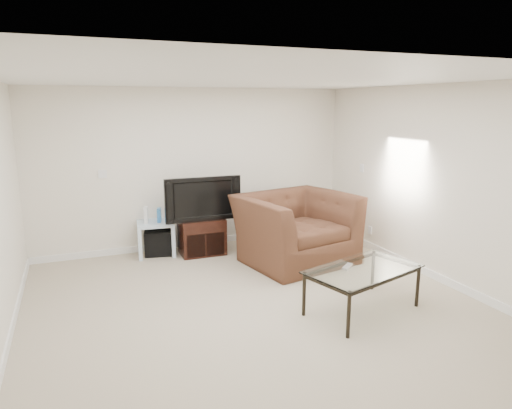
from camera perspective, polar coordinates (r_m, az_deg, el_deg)
name	(u,v)px	position (r m, az deg, el deg)	size (l,w,h in m)	color
floor	(255,306)	(5.31, -0.14, -12.59)	(5.00, 5.00, 0.00)	tan
ceiling	(255,79)	(4.82, -0.16, 15.44)	(5.00, 5.00, 0.00)	white
wall_back	(196,169)	(7.26, -7.55, 4.42)	(5.00, 0.02, 2.50)	silver
wall_right	(436,184)	(6.28, 21.56, 2.41)	(0.02, 5.00, 2.50)	silver
plate_back	(102,174)	(7.04, -18.64, 3.63)	(0.12, 0.02, 0.12)	white
plate_right_switch	(362,168)	(7.49, 13.09, 4.45)	(0.02, 0.09, 0.13)	white
plate_right_outlet	(370,230)	(7.44, 14.06, -3.12)	(0.02, 0.08, 0.12)	white
tv_stand	(202,236)	(7.03, -6.77, -3.95)	(0.66, 0.46, 0.55)	black
dvd_player	(202,225)	(6.95, -6.74, -2.57)	(0.38, 0.27, 0.05)	black
television	(201,198)	(6.86, -6.84, 0.85)	(1.06, 0.21, 0.66)	black
side_table	(156,238)	(7.12, -12.41, -4.11)	(0.54, 0.54, 0.52)	#CBE3F8
subwoofer	(158,242)	(7.16, -12.13, -4.62)	(0.39, 0.39, 0.39)	black
game_console	(146,215)	(7.00, -13.59, -1.26)	(0.05, 0.17, 0.24)	white
game_case	(159,215)	(7.01, -12.01, -1.30)	(0.05, 0.15, 0.20)	#337FCC
recliner	(296,217)	(6.57, 5.02, -1.60)	(1.51, 0.98, 1.32)	#532F20
coffee_table	(362,290)	(5.24, 13.13, -10.34)	(1.26, 0.71, 0.49)	black
remote	(347,266)	(5.15, 11.35, -7.60)	(0.20, 0.05, 0.02)	#B2B2B7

